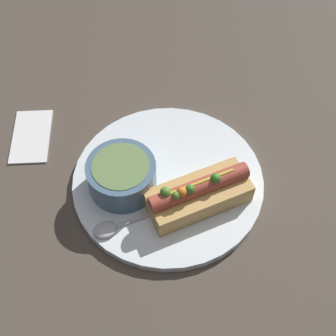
{
  "coord_description": "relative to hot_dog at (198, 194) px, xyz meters",
  "views": [
    {
      "loc": [
        -0.32,
        -0.24,
        0.61
      ],
      "look_at": [
        0.0,
        0.0,
        0.04
      ],
      "focal_mm": 50.0,
      "sensor_mm": 36.0,
      "label": 1
    }
  ],
  "objects": [
    {
      "name": "dinner_plate",
      "position": [
        0.01,
        0.06,
        -0.03
      ],
      "size": [
        0.3,
        0.3,
        0.01
      ],
      "color": "white",
      "rests_on": "ground_plane"
    },
    {
      "name": "soup_bowl",
      "position": [
        -0.04,
        0.11,
        0.0
      ],
      "size": [
        0.1,
        0.1,
        0.05
      ],
      "color": "slate",
      "rests_on": "dinner_plate"
    },
    {
      "name": "ground_plane",
      "position": [
        0.01,
        0.06,
        -0.04
      ],
      "size": [
        4.0,
        4.0,
        0.0
      ],
      "primitive_type": "plane",
      "color": "#4C4238"
    },
    {
      "name": "napkin",
      "position": [
        -0.05,
        0.3,
        -0.03
      ],
      "size": [
        0.13,
        0.12,
        0.01
      ],
      "rotation": [
        0.0,
        0.0,
        0.69
      ],
      "color": "white",
      "rests_on": "ground_plane"
    },
    {
      "name": "hot_dog",
      "position": [
        0.0,
        0.0,
        0.0
      ],
      "size": [
        0.16,
        0.13,
        0.06
      ],
      "rotation": [
        0.0,
        0.0,
        -0.52
      ],
      "color": "tan",
      "rests_on": "dinner_plate"
    },
    {
      "name": "spoon",
      "position": [
        -0.1,
        0.07,
        -0.02
      ],
      "size": [
        0.14,
        0.09,
        0.01
      ],
      "rotation": [
        0.0,
        0.0,
        2.6
      ],
      "color": "#B7B7BC",
      "rests_on": "dinner_plate"
    }
  ]
}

